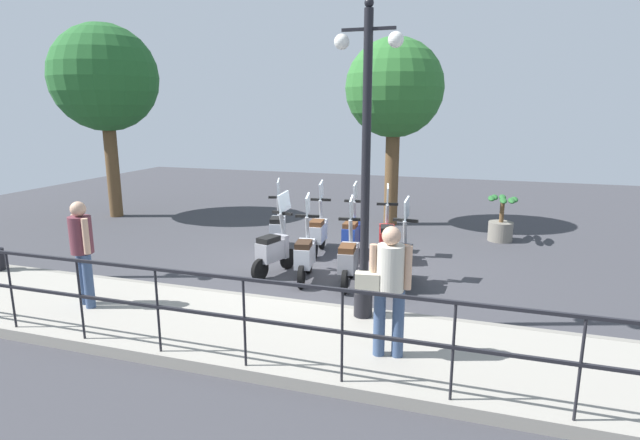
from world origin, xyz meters
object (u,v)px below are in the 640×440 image
Objects in this scene: lamp_post_near at (365,186)px; tree_large at (105,79)px; pedestrian_distant at (82,246)px; scooter_far_0 at (387,238)px; pedestrian_with_bag at (388,282)px; scooter_far_3 at (278,229)px; scooter_near_1 at (348,259)px; scooter_near_3 at (274,249)px; tree_distant at (394,90)px; potted_palm at (501,222)px; scooter_near_2 at (305,255)px; scooter_far_1 at (352,234)px; scooter_far_2 at (318,232)px; scooter_near_0 at (401,260)px.

lamp_post_near is 0.80× the size of tree_large.
pedestrian_distant reaches higher than scooter_far_0.
pedestrian_with_bag is at bearing -124.68° from tree_large.
scooter_far_3 is at bearing -107.94° from tree_large.
tree_large is 3.45× the size of scooter_far_0.
pedestrian_distant is at bearing 119.38° from scooter_near_1.
lamp_post_near is 3.12m from scooter_near_3.
potted_palm is at bearing -108.61° from tree_distant.
scooter_near_3 is (0.13, 0.67, 0.00)m from scooter_near_2.
scooter_far_1 is (1.60, -1.09, 0.00)m from scooter_near_3.
scooter_far_0 is at bearing -98.71° from scooter_far_2.
lamp_post_near is 4.49m from scooter_far_3.
scooter_near_2 is (-0.18, 1.69, 0.00)m from scooter_near_0.
lamp_post_near is at bearing -121.33° from tree_large.
scooter_far_3 is at bearing 83.54° from scooter_far_2.
pedestrian_with_bag is at bearing 178.95° from scooter_far_0.
potted_palm is 5.24m from scooter_far_3.
pedestrian_with_bag is 8.07m from tree_distant.
tree_distant reaches higher than potted_palm.
scooter_far_0 is 0.77m from scooter_far_1.
scooter_near_1 is 2.02m from scooter_far_2.
scooter_far_1 and scooter_far_2 have the same top height.
scooter_near_0 is at bearing 155.18° from potted_palm.
scooter_far_3 is (-1.88, -5.81, -3.35)m from tree_large.
scooter_near_1 is at bearing -146.10° from scooter_far_3.
pedestrian_with_bag is 1.03× the size of scooter_near_1.
lamp_post_near reaches higher than scooter_far_2.
scooter_far_2 reaches higher than potted_palm.
scooter_far_2 is at bearing 163.04° from tree_distant.
scooter_far_0 is (4.07, -3.79, -0.60)m from pedestrian_distant.
tree_distant reaches higher than scooter_far_0.
tree_distant is 3.13× the size of scooter_near_2.
pedestrian_distant is 1.03× the size of scooter_near_0.
scooter_near_0 is 1.00× the size of scooter_far_3.
tree_large is 3.45× the size of scooter_far_2.
pedestrian_distant is at bearing 102.32° from lamp_post_near.
lamp_post_near is at bearing 129.88° from pedestrian_distant.
pedestrian_distant is 8.89m from potted_palm.
pedestrian_distant is 4.24m from scooter_near_1.
scooter_near_2 and scooter_far_3 have the same top height.
pedestrian_with_bag is at bearing -159.83° from scooter_far_3.
pedestrian_with_bag is 1.03× the size of scooter_near_0.
tree_large reaches higher than scooter_near_3.
tree_large is 1.10× the size of tree_distant.
scooter_near_0 reaches higher than potted_palm.
scooter_far_0 is 1.00× the size of scooter_far_3.
tree_large is at bearing 58.67° from lamp_post_near.
scooter_near_0 is 2.36m from scooter_near_3.
scooter_far_0 is 1.49m from scooter_far_2.
scooter_near_3 is at bearing 77.88° from scooter_near_1.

